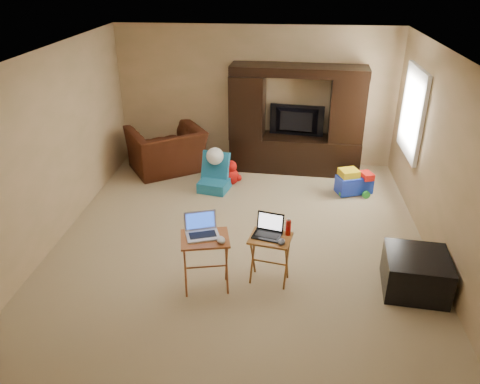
# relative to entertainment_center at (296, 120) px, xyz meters

# --- Properties ---
(floor) EXTENTS (5.50, 5.50, 0.00)m
(floor) POSITION_rel_entertainment_center_xyz_m (-0.74, -2.43, -0.95)
(floor) COLOR tan
(floor) RESTS_ON ground
(ceiling) EXTENTS (5.50, 5.50, 0.00)m
(ceiling) POSITION_rel_entertainment_center_xyz_m (-0.74, -2.43, 1.55)
(ceiling) COLOR silver
(ceiling) RESTS_ON ground
(wall_back) EXTENTS (5.00, 0.00, 5.00)m
(wall_back) POSITION_rel_entertainment_center_xyz_m (-0.74, 0.32, 0.30)
(wall_back) COLOR tan
(wall_back) RESTS_ON ground
(wall_front) EXTENTS (5.00, 0.00, 5.00)m
(wall_front) POSITION_rel_entertainment_center_xyz_m (-0.74, -5.18, 0.30)
(wall_front) COLOR tan
(wall_front) RESTS_ON ground
(wall_left) EXTENTS (0.00, 5.50, 5.50)m
(wall_left) POSITION_rel_entertainment_center_xyz_m (-3.24, -2.43, 0.30)
(wall_left) COLOR tan
(wall_left) RESTS_ON ground
(wall_right) EXTENTS (0.00, 5.50, 5.50)m
(wall_right) POSITION_rel_entertainment_center_xyz_m (1.76, -2.43, 0.30)
(wall_right) COLOR tan
(wall_right) RESTS_ON ground
(window_pane) EXTENTS (0.00, 1.20, 1.20)m
(window_pane) POSITION_rel_entertainment_center_xyz_m (1.74, -0.88, 0.45)
(window_pane) COLOR white
(window_pane) RESTS_ON ground
(window_frame) EXTENTS (0.06, 1.14, 1.34)m
(window_frame) POSITION_rel_entertainment_center_xyz_m (1.72, -0.88, 0.45)
(window_frame) COLOR white
(window_frame) RESTS_ON ground
(entertainment_center) EXTENTS (2.34, 0.72, 1.89)m
(entertainment_center) POSITION_rel_entertainment_center_xyz_m (0.00, 0.00, 0.00)
(entertainment_center) COLOR black
(entertainment_center) RESTS_ON floor
(television) EXTENTS (0.97, 0.25, 0.55)m
(television) POSITION_rel_entertainment_center_xyz_m (0.00, 0.03, -0.04)
(television) COLOR black
(television) RESTS_ON entertainment_center
(recliner) EXTENTS (1.61, 1.57, 0.80)m
(recliner) POSITION_rel_entertainment_center_xyz_m (-2.30, -0.26, -0.55)
(recliner) COLOR #4A1C0F
(recliner) RESTS_ON floor
(child_rocker) EXTENTS (0.57, 0.62, 0.62)m
(child_rocker) POSITION_rel_entertainment_center_xyz_m (-1.33, -1.00, -0.63)
(child_rocker) COLOR #1B6D99
(child_rocker) RESTS_ON floor
(plush_toy) EXTENTS (0.39, 0.33, 0.44)m
(plush_toy) POSITION_rel_entertainment_center_xyz_m (-1.08, -0.74, -0.73)
(plush_toy) COLOR red
(plush_toy) RESTS_ON floor
(push_toy) EXTENTS (0.68, 0.58, 0.43)m
(push_toy) POSITION_rel_entertainment_center_xyz_m (0.98, -0.90, -0.73)
(push_toy) COLOR #1934C8
(push_toy) RESTS_ON floor
(ottoman) EXTENTS (0.77, 0.77, 0.45)m
(ottoman) POSITION_rel_entertainment_center_xyz_m (1.38, -3.38, -0.72)
(ottoman) COLOR black
(ottoman) RESTS_ON floor
(tray_table_left) EXTENTS (0.62, 0.53, 0.70)m
(tray_table_left) POSITION_rel_entertainment_center_xyz_m (-1.04, -3.60, -0.60)
(tray_table_left) COLOR #AC5429
(tray_table_left) RESTS_ON floor
(tray_table_right) EXTENTS (0.53, 0.46, 0.61)m
(tray_table_right) POSITION_rel_entertainment_center_xyz_m (-0.31, -3.38, -0.64)
(tray_table_right) COLOR brown
(tray_table_right) RESTS_ON floor
(laptop_left) EXTENTS (0.44, 0.40, 0.24)m
(laptop_left) POSITION_rel_entertainment_center_xyz_m (-1.07, -3.57, -0.13)
(laptop_left) COLOR #BBBBC0
(laptop_left) RESTS_ON tray_table_left
(laptop_right) EXTENTS (0.37, 0.34, 0.24)m
(laptop_right) POSITION_rel_entertainment_center_xyz_m (-0.35, -3.36, -0.21)
(laptop_right) COLOR black
(laptop_right) RESTS_ON tray_table_right
(mouse_left) EXTENTS (0.14, 0.17, 0.06)m
(mouse_left) POSITION_rel_entertainment_center_xyz_m (-0.85, -3.67, -0.22)
(mouse_left) COLOR silver
(mouse_left) RESTS_ON tray_table_left
(mouse_right) EXTENTS (0.09, 0.13, 0.05)m
(mouse_right) POSITION_rel_entertainment_center_xyz_m (-0.18, -3.50, -0.31)
(mouse_right) COLOR #3E3E43
(mouse_right) RESTS_ON tray_table_right
(water_bottle) EXTENTS (0.06, 0.06, 0.19)m
(water_bottle) POSITION_rel_entertainment_center_xyz_m (-0.11, -3.30, -0.24)
(water_bottle) COLOR red
(water_bottle) RESTS_ON tray_table_right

